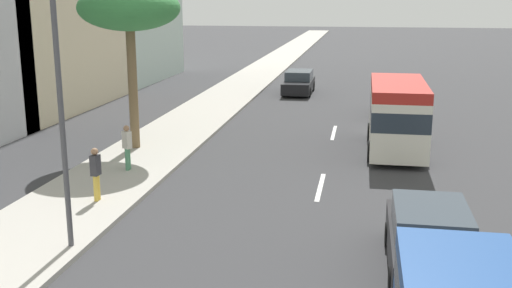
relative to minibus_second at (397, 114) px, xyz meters
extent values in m
plane|color=#38383A|center=(10.35, 2.77, -1.63)|extent=(198.00, 198.00, 0.00)
cube|color=#B2ADA3|center=(10.35, 10.20, -1.55)|extent=(162.00, 3.75, 0.15)
cube|color=silver|center=(-5.55, 2.77, -1.62)|extent=(3.20, 0.16, 0.01)
cube|color=silver|center=(3.25, 2.77, -1.62)|extent=(3.20, 0.16, 0.01)
cube|color=silver|center=(0.00, 0.00, -0.25)|extent=(6.14, 2.21, 2.30)
cube|color=#B2261E|center=(0.00, 0.00, 1.12)|extent=(6.14, 2.21, 0.44)
cube|color=#28333D|center=(0.00, 0.00, 0.19)|extent=(6.16, 2.21, 0.77)
cylinder|color=black|center=(1.78, 1.05, -1.21)|extent=(0.84, 0.26, 0.84)
cylinder|color=black|center=(1.78, -1.05, -1.21)|extent=(0.84, 0.26, 0.84)
cylinder|color=black|center=(-1.78, 1.05, -1.21)|extent=(0.84, 0.26, 0.84)
cylinder|color=black|center=(-1.78, -1.05, -1.21)|extent=(0.84, 0.26, 0.84)
cube|color=black|center=(15.23, 5.78, -1.08)|extent=(4.74, 1.83, 0.74)
cube|color=#38424C|center=(15.46, 5.78, -0.41)|extent=(2.61, 1.68, 0.61)
cylinder|color=black|center=(13.76, 4.94, -1.31)|extent=(0.64, 0.22, 0.64)
cylinder|color=black|center=(13.76, 6.62, -1.31)|extent=(0.64, 0.22, 0.64)
cylinder|color=black|center=(16.70, 4.94, -1.31)|extent=(0.64, 0.22, 0.64)
cylinder|color=black|center=(16.70, 6.62, -1.31)|extent=(0.64, 0.22, 0.64)
cube|color=black|center=(-11.76, -0.24, -1.03)|extent=(4.47, 1.83, 0.84)
cube|color=#38424C|center=(-11.99, -0.24, -0.27)|extent=(2.46, 1.69, 0.69)
cylinder|color=black|center=(-10.38, 0.60, -1.31)|extent=(0.64, 0.22, 0.64)
cylinder|color=black|center=(-10.38, -1.08, -1.31)|extent=(0.64, 0.22, 0.64)
cylinder|color=black|center=(-13.15, 0.60, -1.31)|extent=(0.64, 0.22, 0.64)
cylinder|color=black|center=(-13.15, -1.08, -1.31)|extent=(0.64, 0.22, 0.64)
cube|color=beige|center=(8.07, -0.22, -1.06)|extent=(4.49, 1.71, 0.80)
cube|color=#38424C|center=(7.85, -0.22, -0.33)|extent=(2.47, 1.57, 0.65)
cylinder|color=black|center=(9.46, 0.56, -1.31)|extent=(0.64, 0.22, 0.64)
cylinder|color=black|center=(9.46, -1.01, -1.31)|extent=(0.64, 0.22, 0.64)
cylinder|color=black|center=(6.68, 0.56, -1.31)|extent=(0.64, 0.22, 0.64)
cylinder|color=black|center=(6.68, -1.01, -1.31)|extent=(0.64, 0.22, 0.64)
cylinder|color=#4C8C66|center=(-5.21, 9.93, -1.07)|extent=(0.14, 0.14, 0.82)
cylinder|color=#4C8C66|center=(-5.05, 9.93, -1.07)|extent=(0.14, 0.14, 0.82)
cube|color=beige|center=(-5.13, 9.93, -0.34)|extent=(0.36, 0.39, 0.65)
sphere|color=#9E7251|center=(-5.13, 9.93, 0.09)|extent=(0.22, 0.22, 0.22)
cylinder|color=gold|center=(-8.72, 9.57, -1.07)|extent=(0.14, 0.14, 0.83)
cylinder|color=gold|center=(-8.56, 9.57, -1.07)|extent=(0.14, 0.14, 0.83)
cube|color=#333338|center=(-8.64, 9.57, -0.33)|extent=(0.34, 0.26, 0.65)
sphere|color=#9E7251|center=(-8.64, 9.57, 0.11)|extent=(0.22, 0.22, 0.22)
cylinder|color=brown|center=(-1.76, 10.93, 1.12)|extent=(0.39, 0.39, 5.20)
ellipsoid|color=#388442|center=(-1.76, 10.93, 4.34)|extent=(4.15, 4.15, 1.87)
cylinder|color=#4C4C51|center=(-12.15, 8.73, 2.22)|extent=(0.14, 0.14, 7.39)
camera|label=1|loc=(-25.91, 1.42, 4.80)|focal=43.07mm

